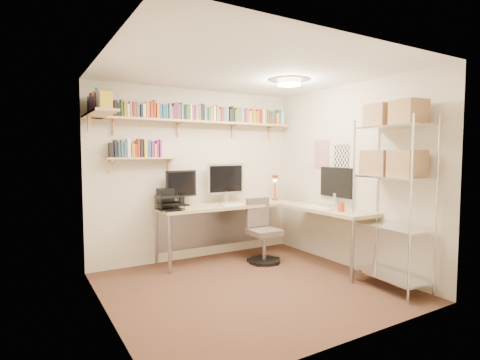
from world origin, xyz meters
The scene contains 6 objects.
ground centered at (0.00, 0.00, 0.00)m, with size 3.20×3.20×0.00m, color #3F2A1B.
room_shell centered at (0.00, 0.00, 1.55)m, with size 3.24×3.04×2.52m.
wall_shelves centered at (-0.41, 1.30, 2.03)m, with size 3.12×1.09×0.80m.
corner_desk centered at (0.50, 0.94, 0.81)m, with size 2.50×2.12×1.41m.
office_chair centered at (0.70, 0.79, 0.39)m, with size 0.48×0.49×0.92m.
wire_rack centered at (1.36, -0.86, 1.54)m, with size 0.49×0.88×2.14m.
Camera 1 is at (-2.30, -3.62, 1.56)m, focal length 28.00 mm.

